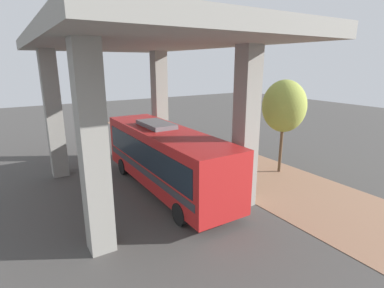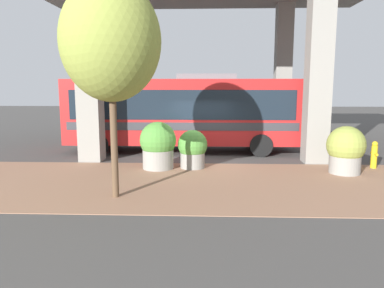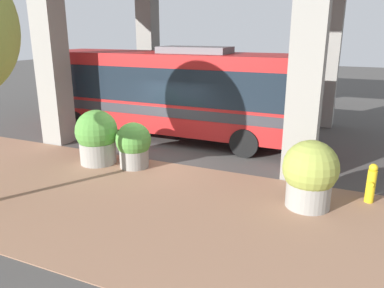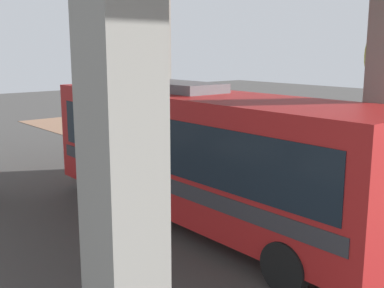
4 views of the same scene
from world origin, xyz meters
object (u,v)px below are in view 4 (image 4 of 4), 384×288
(planter_front, at_px, (315,171))
(bus, at_px, (203,150))
(planter_middle, at_px, (278,169))
(fire_hydrant, at_px, (149,144))
(planter_back, at_px, (186,139))

(planter_front, bearing_deg, bus, -10.64)
(planter_front, bearing_deg, planter_middle, -83.06)
(planter_middle, bearing_deg, fire_hydrant, -88.23)
(planter_middle, relative_size, planter_back, 0.86)
(fire_hydrant, relative_size, planter_middle, 0.71)
(planter_front, bearing_deg, fire_hydrant, -87.41)
(planter_back, bearing_deg, planter_middle, 82.87)
(planter_middle, bearing_deg, bus, 8.79)
(planter_middle, distance_m, planter_back, 5.45)
(bus, distance_m, planter_front, 4.01)
(bus, relative_size, planter_front, 6.02)
(fire_hydrant, distance_m, planter_front, 8.09)
(fire_hydrant, distance_m, planter_middle, 6.80)
(fire_hydrant, bearing_deg, planter_front, 92.59)
(fire_hydrant, bearing_deg, planter_back, 122.52)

